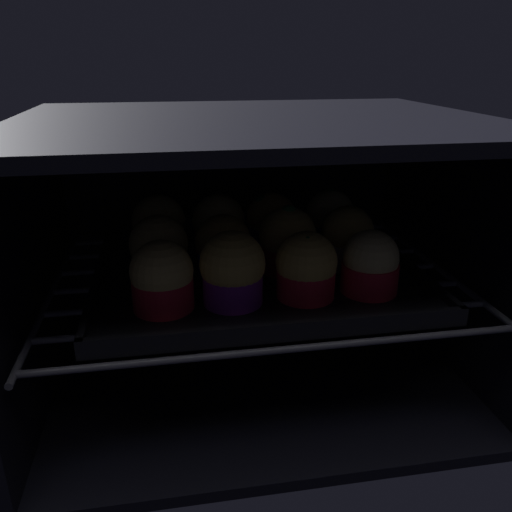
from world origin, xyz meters
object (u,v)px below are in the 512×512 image
at_px(baking_tray, 256,275).
at_px(muffin_row2_col0, 159,227).
at_px(muffin_row0_col0, 162,279).
at_px(muffin_row0_col2, 306,268).
at_px(muffin_row1_col0, 159,250).
at_px(muffin_row0_col3, 370,265).
at_px(muffin_row1_col1, 223,248).
at_px(muffin_row1_col3, 347,238).
at_px(muffin_row2_col2, 271,223).
at_px(muffin_row1_col2, 287,241).
at_px(muffin_row2_col3, 330,220).
at_px(muffin_row0_col1, 232,270).
at_px(muffin_row2_col1, 219,226).

height_order(baking_tray, muffin_row2_col0, muffin_row2_col0).
relative_size(muffin_row0_col0, muffin_row0_col2, 1.00).
bearing_deg(muffin_row1_col0, muffin_row0_col3, -18.74).
distance_m(muffin_row1_col1, muffin_row1_col3, 0.17).
xyz_separation_m(muffin_row0_col3, muffin_row2_col2, (-0.09, 0.17, 0.00)).
distance_m(muffin_row1_col2, muffin_row2_col3, 0.12).
distance_m(baking_tray, muffin_row1_col3, 0.14).
relative_size(muffin_row0_col0, muffin_row0_col3, 1.04).
relative_size(muffin_row0_col1, muffin_row2_col0, 0.99).
distance_m(baking_tray, muffin_row1_col1, 0.06).
relative_size(muffin_row1_col0, muffin_row1_col1, 1.04).
height_order(baking_tray, muffin_row0_col2, muffin_row0_col2).
bearing_deg(baking_tray, muffin_row1_col0, 179.74).
distance_m(muffin_row1_col1, muffin_row2_col0, 0.12).
relative_size(muffin_row0_col2, muffin_row2_col3, 0.93).
height_order(muffin_row1_col1, muffin_row2_col0, muffin_row2_col0).
height_order(muffin_row0_col3, muffin_row1_col3, muffin_row1_col3).
distance_m(muffin_row0_col2, muffin_row1_col2, 0.08).
bearing_deg(muffin_row2_col0, muffin_row1_col0, -89.93).
bearing_deg(muffin_row0_col0, muffin_row1_col2, 27.33).
bearing_deg(baking_tray, muffin_row0_col2, -62.24).
relative_size(muffin_row1_col1, muffin_row2_col1, 0.93).
bearing_deg(muffin_row1_col2, muffin_row1_col3, 3.14).
xyz_separation_m(muffin_row0_col1, muffin_row1_col2, (0.09, 0.09, 0.00)).
xyz_separation_m(muffin_row1_col1, muffin_row2_col2, (0.08, 0.09, 0.00)).
xyz_separation_m(muffin_row1_col0, muffin_row1_col2, (0.17, -0.00, 0.00)).
bearing_deg(muffin_row1_col2, muffin_row2_col2, 92.25).
relative_size(muffin_row0_col3, muffin_row1_col1, 0.97).
distance_m(muffin_row1_col2, muffin_row2_col1, 0.12).
relative_size(baking_tray, muffin_row1_col0, 5.02).
height_order(muffin_row1_col1, muffin_row2_col3, muffin_row2_col3).
xyz_separation_m(muffin_row0_col3, muffin_row1_col3, (0.00, 0.09, 0.00)).
relative_size(muffin_row2_col1, muffin_row2_col3, 0.99).
distance_m(muffin_row1_col2, muffin_row2_col0, 0.19).
distance_m(muffin_row0_col2, muffin_row1_col0, 0.19).
height_order(muffin_row1_col2, muffin_row2_col3, muffin_row1_col2).
bearing_deg(muffin_row2_col3, muffin_row2_col0, 179.04).
relative_size(muffin_row0_col2, muffin_row2_col2, 0.96).
height_order(muffin_row0_col1, muffin_row1_col2, muffin_row1_col2).
bearing_deg(baking_tray, muffin_row0_col3, -34.01).
relative_size(muffin_row1_col1, muffin_row2_col2, 0.96).
bearing_deg(muffin_row1_col0, muffin_row2_col1, 43.98).
height_order(muffin_row0_col2, muffin_row1_col2, muffin_row1_col2).
bearing_deg(muffin_row1_col3, muffin_row0_col2, -132.82).
bearing_deg(muffin_row1_col0, muffin_row2_col3, 17.97).
height_order(muffin_row1_col0, muffin_row2_col0, muffin_row2_col0).
height_order(muffin_row1_col0, muffin_row1_col3, same).
relative_size(muffin_row1_col2, muffin_row1_col3, 1.09).
xyz_separation_m(muffin_row1_col2, muffin_row1_col3, (0.09, 0.00, -0.00)).
distance_m(muffin_row0_col1, muffin_row2_col1, 0.17).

